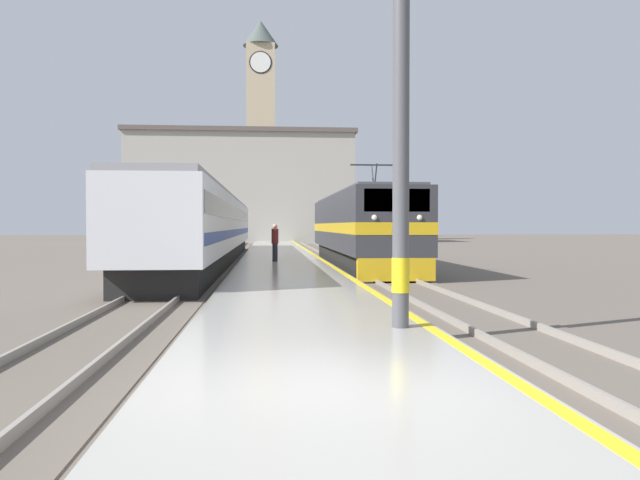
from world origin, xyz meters
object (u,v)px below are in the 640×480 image
at_px(locomotive_train, 358,229).
at_px(passenger_train, 211,227).
at_px(clock_tower, 261,125).
at_px(catenary_mast, 405,84).
at_px(person_on_platform, 275,241).

relative_size(locomotive_train, passenger_train, 0.51).
bearing_deg(clock_tower, catenary_mast, -87.43).
relative_size(passenger_train, person_on_platform, 20.18).
height_order(passenger_train, person_on_platform, passenger_train).
distance_m(passenger_train, clock_tower, 49.43).
bearing_deg(locomotive_train, clock_tower, 95.93).
height_order(locomotive_train, catenary_mast, catenary_mast).
bearing_deg(person_on_platform, catenary_mast, -84.27).
height_order(person_on_platform, clock_tower, clock_tower).
height_order(passenger_train, clock_tower, clock_tower).
height_order(locomotive_train, passenger_train, locomotive_train).
xyz_separation_m(person_on_platform, clock_tower, (-1.23, 51.89, 13.93)).
distance_m(person_on_platform, clock_tower, 53.74).
xyz_separation_m(locomotive_train, catenary_mast, (-2.14, -20.14, 2.59)).
xyz_separation_m(passenger_train, person_on_platform, (3.46, -4.31, -0.71)).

